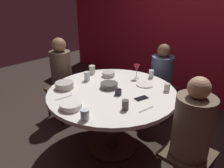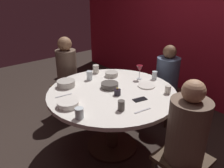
% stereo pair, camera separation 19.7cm
% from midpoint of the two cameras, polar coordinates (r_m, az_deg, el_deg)
% --- Properties ---
extents(ground_plane, '(8.00, 8.00, 0.00)m').
position_cam_midpoint_polar(ground_plane, '(2.81, 2.08, -15.90)').
color(ground_plane, '#2D231E').
extents(back_wall, '(6.00, 0.10, 2.60)m').
position_cam_midpoint_polar(back_wall, '(3.74, 24.91, 13.97)').
color(back_wall, maroon).
rests_on(back_wall, ground).
extents(dining_table, '(1.42, 1.42, 0.76)m').
position_cam_midpoint_polar(dining_table, '(2.47, 2.29, -4.84)').
color(dining_table, silver).
rests_on(dining_table, ground).
extents(seated_diner_left, '(0.40, 0.40, 1.20)m').
position_cam_midpoint_polar(seated_diner_left, '(3.17, -9.96, 3.77)').
color(seated_diner_left, '#3F2D1E').
rests_on(seated_diner_left, ground).
extents(seated_diner_back, '(0.40, 0.40, 1.11)m').
position_cam_midpoint_polar(seated_diner_back, '(3.14, 15.97, 2.21)').
color(seated_diner_back, '#3F2D1E').
rests_on(seated_diner_back, ground).
extents(seated_diner_right, '(0.40, 0.40, 1.18)m').
position_cam_midpoint_polar(seated_diner_right, '(1.93, 21.79, -11.67)').
color(seated_diner_right, '#3F2D1E').
rests_on(seated_diner_right, ground).
extents(candle_holder, '(0.07, 0.07, 0.08)m').
position_cam_midpoint_polar(candle_holder, '(2.30, 3.85, -2.18)').
color(candle_holder, black).
rests_on(candle_holder, dining_table).
extents(wine_glass, '(0.08, 0.08, 0.18)m').
position_cam_midpoint_polar(wine_glass, '(2.71, 9.30, 3.82)').
color(wine_glass, silver).
rests_on(wine_glass, dining_table).
extents(dinner_plate, '(0.20, 0.20, 0.01)m').
position_cam_midpoint_polar(dinner_plate, '(2.55, 11.15, -0.48)').
color(dinner_plate, silver).
rests_on(dinner_plate, dining_table).
extents(cell_phone, '(0.10, 0.15, 0.01)m').
position_cam_midpoint_polar(cell_phone, '(2.24, 9.80, -4.03)').
color(cell_phone, black).
rests_on(cell_phone, dining_table).
extents(bowl_serving_large, '(0.16, 0.16, 0.06)m').
position_cam_midpoint_polar(bowl_serving_large, '(2.79, 1.89, 2.56)').
color(bowl_serving_large, '#B2ADA3').
rests_on(bowl_serving_large, dining_table).
extents(bowl_salad_center, '(0.20, 0.20, 0.07)m').
position_cam_midpoint_polar(bowl_salad_center, '(2.53, -9.74, 0.09)').
color(bowl_salad_center, '#B2ADA3').
rests_on(bowl_salad_center, dining_table).
extents(bowl_small_white, '(0.20, 0.20, 0.06)m').
position_cam_midpoint_polar(bowl_small_white, '(2.46, 1.68, -0.38)').
color(bowl_small_white, '#4C4742').
rests_on(bowl_small_white, dining_table).
extents(bowl_sauce_side, '(0.21, 0.21, 0.05)m').
position_cam_midpoint_polar(bowl_sauce_side, '(2.11, -8.81, -5.15)').
color(bowl_sauce_side, silver).
rests_on(bowl_sauce_side, dining_table).
extents(cup_near_candle, '(0.06, 0.06, 0.10)m').
position_cam_midpoint_polar(cup_near_candle, '(2.77, 13.06, 2.21)').
color(cup_near_candle, silver).
rests_on(cup_near_candle, dining_table).
extents(cup_by_left_diner, '(0.06, 0.06, 0.09)m').
position_cam_midpoint_polar(cup_by_left_diner, '(2.43, 16.64, -1.42)').
color(cup_by_left_diner, beige).
rests_on(cup_by_left_diner, dining_table).
extents(cup_by_right_diner, '(0.08, 0.08, 0.10)m').
position_cam_midpoint_polar(cup_by_right_diner, '(1.90, -5.59, -7.60)').
color(cup_by_right_diner, silver).
rests_on(cup_by_right_diner, dining_table).
extents(cup_center_front, '(0.08, 0.08, 0.11)m').
position_cam_midpoint_polar(cup_center_front, '(2.90, -2.29, 3.89)').
color(cup_center_front, beige).
rests_on(cup_center_front, dining_table).
extents(cup_far_edge, '(0.06, 0.06, 0.10)m').
position_cam_midpoint_polar(cup_far_edge, '(2.02, 5.24, -5.64)').
color(cup_far_edge, '#4C4742').
rests_on(cup_far_edge, dining_table).
extents(cup_beside_wine, '(0.07, 0.07, 0.11)m').
position_cam_midpoint_polar(cup_beside_wine, '(2.68, -3.82, 2.21)').
color(cup_beside_wine, silver).
rests_on(cup_beside_wine, dining_table).
extents(fork_near_plate, '(0.04, 0.18, 0.01)m').
position_cam_midpoint_polar(fork_near_plate, '(2.05, 10.74, -6.91)').
color(fork_near_plate, '#B7B7BC').
rests_on(fork_near_plate, dining_table).
extents(knife_near_plate, '(0.04, 0.18, 0.01)m').
position_cam_midpoint_polar(knife_near_plate, '(2.32, -10.15, -3.03)').
color(knife_near_plate, '#B7B7BC').
rests_on(knife_near_plate, dining_table).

